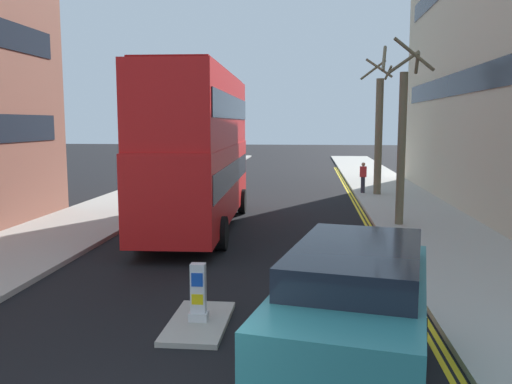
# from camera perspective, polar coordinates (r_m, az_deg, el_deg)

# --- Properties ---
(sidewalk_right) EXTENTS (4.00, 80.00, 0.14)m
(sidewalk_right) POSITION_cam_1_polar(r_m,az_deg,el_deg) (21.52, 17.51, -3.07)
(sidewalk_right) COLOR #ADA89E
(sidewalk_right) RESTS_ON ground
(sidewalk_left) EXTENTS (4.00, 80.00, 0.14)m
(sidewalk_left) POSITION_cam_1_polar(r_m,az_deg,el_deg) (22.73, -16.55, -2.49)
(sidewalk_left) COLOR #ADA89E
(sidewalk_left) RESTS_ON ground
(kerb_line_outer) EXTENTS (0.10, 56.00, 0.01)m
(kerb_line_outer) POSITION_cam_1_polar(r_m,az_deg,el_deg) (19.25, 12.57, -4.31)
(kerb_line_outer) COLOR yellow
(kerb_line_outer) RESTS_ON ground
(kerb_line_inner) EXTENTS (0.10, 56.00, 0.01)m
(kerb_line_inner) POSITION_cam_1_polar(r_m,az_deg,el_deg) (19.23, 12.10, -4.31)
(kerb_line_inner) COLOR yellow
(kerb_line_inner) RESTS_ON ground
(traffic_island) EXTENTS (1.10, 2.20, 0.10)m
(traffic_island) POSITION_cam_1_polar(r_m,az_deg,el_deg) (10.59, -6.11, -13.67)
(traffic_island) COLOR #ADA89E
(traffic_island) RESTS_ON ground
(keep_left_bollard) EXTENTS (0.36, 0.28, 1.11)m
(keep_left_bollard) POSITION_cam_1_polar(r_m,az_deg,el_deg) (10.40, -6.16, -10.80)
(keep_left_bollard) COLOR silver
(keep_left_bollard) RESTS_ON traffic_island
(double_decker_bus_away) EXTENTS (3.06, 10.88, 5.64)m
(double_decker_bus_away) POSITION_cam_1_polar(r_m,az_deg,el_deg) (19.46, -6.11, 4.94)
(double_decker_bus_away) COLOR red
(double_decker_bus_away) RESTS_ON ground
(taxi_minivan) EXTENTS (2.82, 5.09, 2.12)m
(taxi_minivan) POSITION_cam_1_polar(r_m,az_deg,el_deg) (7.80, 10.33, -13.60)
(taxi_minivan) COLOR teal
(taxi_minivan) RESTS_ON ground
(pedestrian_far) EXTENTS (0.34, 0.22, 1.62)m
(pedestrian_far) POSITION_cam_1_polar(r_m,az_deg,el_deg) (28.98, 11.33, 1.58)
(pedestrian_far) COLOR #2D2D38
(pedestrian_far) RESTS_ON sidewalk_right
(street_tree_near) EXTENTS (1.84, 1.83, 6.59)m
(street_tree_near) POSITION_cam_1_polar(r_m,az_deg,el_deg) (20.12, 15.26, 5.79)
(street_tree_near) COLOR #6B6047
(street_tree_near) RESTS_ON sidewalk_right
(street_tree_mid) EXTENTS (1.55, 1.86, 6.99)m
(street_tree_mid) POSITION_cam_1_polar(r_m,az_deg,el_deg) (28.51, 12.92, 6.19)
(street_tree_mid) COLOR #6B6047
(street_tree_mid) RESTS_ON sidewalk_right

